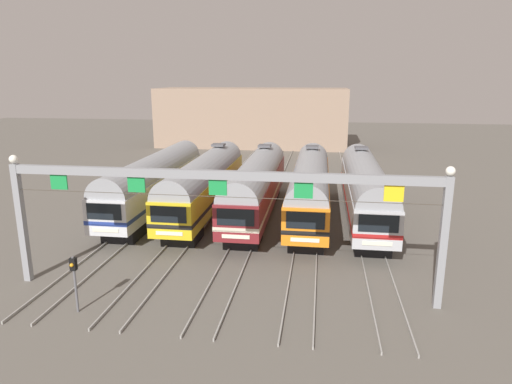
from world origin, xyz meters
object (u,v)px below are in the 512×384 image
object	(u,v)px
yard_signal_mast	(74,274)
commuter_train_yellow	(205,182)
commuter_train_maroon	(257,184)
commuter_train_silver	(155,180)
commuter_train_orange	(310,185)
catenary_gantry	(218,195)
commuter_train_stainless	(365,187)

from	to	relation	value
yard_signal_mast	commuter_train_yellow	bearing A→B (deg)	82.75
yard_signal_mast	commuter_train_maroon	bearing A→B (deg)	69.11
commuter_train_silver	commuter_train_orange	distance (m)	12.53
commuter_train_silver	catenary_gantry	world-z (taller)	catenary_gantry
catenary_gantry	yard_signal_mast	distance (m)	7.66
commuter_train_maroon	yard_signal_mast	size ratio (longest dim) A/B	6.46
commuter_train_silver	commuter_train_maroon	distance (m)	8.36
commuter_train_yellow	commuter_train_orange	distance (m)	8.36
commuter_train_stainless	yard_signal_mast	distance (m)	22.00
commuter_train_yellow	commuter_train_stainless	world-z (taller)	same
commuter_train_yellow	commuter_train_maroon	size ratio (longest dim) A/B	1.00
commuter_train_yellow	commuter_train_orange	bearing A→B (deg)	0.00
commuter_train_silver	commuter_train_yellow	world-z (taller)	commuter_train_yellow
yard_signal_mast	commuter_train_stainless	bearing A→B (deg)	48.31
commuter_train_silver	commuter_train_yellow	distance (m)	4.18
commuter_train_yellow	catenary_gantry	xyz separation A→B (m)	(4.18, -13.50, 2.57)
commuter_train_yellow	commuter_train_maroon	world-z (taller)	same
commuter_train_silver	commuter_train_stainless	world-z (taller)	commuter_train_stainless
catenary_gantry	yard_signal_mast	size ratio (longest dim) A/B	7.86
commuter_train_maroon	catenary_gantry	distance (m)	13.74
commuter_train_silver	commuter_train_maroon	xyz separation A→B (m)	(8.36, 0.00, 0.00)
commuter_train_maroon	commuter_train_stainless	xyz separation A→B (m)	(8.36, 0.00, 0.00)
commuter_train_orange	yard_signal_mast	bearing A→B (deg)	-122.46
commuter_train_yellow	yard_signal_mast	bearing A→B (deg)	-97.25
commuter_train_orange	commuter_train_maroon	bearing A→B (deg)	180.00
commuter_train_maroon	commuter_train_orange	world-z (taller)	same
commuter_train_stainless	catenary_gantry	distance (m)	16.08
commuter_train_yellow	commuter_train_maroon	xyz separation A→B (m)	(4.18, 0.00, 0.00)
commuter_train_stainless	catenary_gantry	world-z (taller)	catenary_gantry
catenary_gantry	commuter_train_orange	bearing A→B (deg)	72.80
commuter_train_maroon	yard_signal_mast	xyz separation A→B (m)	(-6.27, -16.42, -0.73)
catenary_gantry	commuter_train_silver	bearing A→B (deg)	121.76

